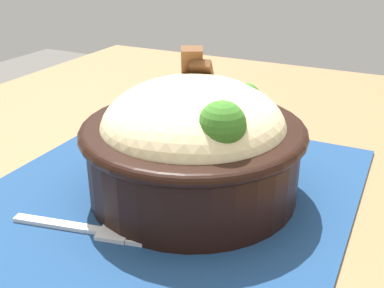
# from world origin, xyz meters

# --- Properties ---
(table) EXTENTS (1.07, 0.90, 0.76)m
(table) POSITION_xyz_m (0.00, 0.00, 0.69)
(table) COLOR olive
(table) RESTS_ON ground_plane
(placemat) EXTENTS (0.42, 0.34, 0.00)m
(placemat) POSITION_xyz_m (0.02, -0.02, 0.76)
(placemat) COLOR navy
(placemat) RESTS_ON table
(bowl) EXTENTS (0.23, 0.23, 0.13)m
(bowl) POSITION_xyz_m (-0.02, -0.00, 0.81)
(bowl) COLOR black
(bowl) RESTS_ON placemat
(fork) EXTENTS (0.04, 0.13, 0.00)m
(fork) POSITION_xyz_m (0.08, -0.05, 0.76)
(fork) COLOR silver
(fork) RESTS_ON placemat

